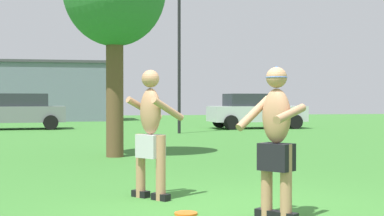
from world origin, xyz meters
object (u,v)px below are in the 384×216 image
(frisbee, at_px, (186,214))
(player_with_cap, at_px, (276,135))
(player_in_gray, at_px, (151,131))
(car_silver_mid_lot, at_px, (256,110))
(lamp_post, at_px, (179,41))
(car_gray_near_post, at_px, (16,111))

(frisbee, bearing_deg, player_with_cap, -24.89)
(player_in_gray, height_order, car_silver_mid_lot, player_in_gray)
(frisbee, bearing_deg, lamp_post, 80.00)
(frisbee, height_order, lamp_post, lamp_post)
(car_gray_near_post, bearing_deg, lamp_post, -33.69)
(car_gray_near_post, bearing_deg, player_in_gray, -78.98)
(car_gray_near_post, height_order, car_silver_mid_lot, same)
(player_with_cap, distance_m, frisbee, 1.38)
(player_with_cap, relative_size, frisbee, 6.37)
(car_gray_near_post, bearing_deg, car_silver_mid_lot, -7.52)
(lamp_post, bearing_deg, player_with_cap, -96.38)
(car_gray_near_post, distance_m, lamp_post, 8.33)
(player_with_cap, xyz_separation_m, player_in_gray, (-1.19, 1.55, -0.02))
(frisbee, relative_size, car_silver_mid_lot, 0.06)
(player_in_gray, height_order, frisbee, player_in_gray)
(frisbee, distance_m, car_silver_mid_lot, 19.40)
(car_silver_mid_lot, xyz_separation_m, lamp_post, (-4.08, -2.95, 2.78))
(player_with_cap, relative_size, car_gray_near_post, 0.38)
(player_in_gray, distance_m, frisbee, 1.46)
(player_in_gray, relative_size, frisbee, 6.46)
(frisbee, bearing_deg, player_in_gray, 103.10)
(frisbee, relative_size, lamp_post, 0.05)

